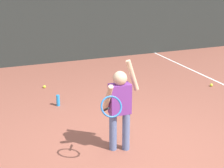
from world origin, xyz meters
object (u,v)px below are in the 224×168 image
(water_bottle, at_px, (58,100))
(tennis_ball_3, at_px, (211,85))
(tennis_ball_4, at_px, (44,87))
(tennis_player, at_px, (119,104))

(water_bottle, xyz_separation_m, tennis_ball_3, (3.50, -0.17, -0.08))
(water_bottle, bearing_deg, tennis_ball_3, -2.70)
(water_bottle, bearing_deg, tennis_ball_4, 93.45)
(water_bottle, distance_m, tennis_ball_4, 1.12)
(tennis_ball_3, distance_m, tennis_ball_4, 3.79)
(tennis_player, height_order, water_bottle, tennis_player)
(water_bottle, relative_size, tennis_ball_4, 3.33)
(water_bottle, xyz_separation_m, tennis_ball_4, (-0.07, 1.11, -0.08))
(water_bottle, bearing_deg, tennis_player, -76.71)
(tennis_player, height_order, tennis_ball_3, tennis_player)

